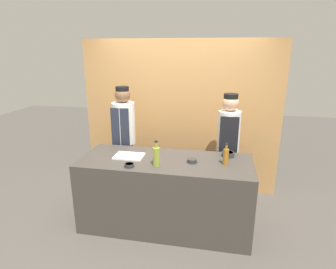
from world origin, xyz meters
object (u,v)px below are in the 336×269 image
at_px(bottle_oil, 156,156).
at_px(chef_left, 124,138).
at_px(chef_right, 228,146).
at_px(bottle_amber, 226,156).
at_px(sauce_bowl_yellow, 228,154).
at_px(sauce_bowl_white, 192,160).
at_px(sauce_bowl_green, 129,165).
at_px(cutting_board, 129,156).

relative_size(bottle_oil, chef_left, 0.18).
distance_m(bottle_oil, chef_right, 1.21).
xyz_separation_m(bottle_amber, chef_right, (0.04, 0.68, -0.10)).
relative_size(sauce_bowl_yellow, sauce_bowl_white, 1.36).
bearing_deg(chef_right, sauce_bowl_green, -139.96).
relative_size(bottle_oil, chef_right, 0.19).
relative_size(sauce_bowl_green, chef_left, 0.07).
bearing_deg(sauce_bowl_yellow, bottle_amber, -97.02).
distance_m(cutting_board, bottle_amber, 1.21).
bearing_deg(sauce_bowl_white, bottle_amber, 2.06).
xyz_separation_m(cutting_board, chef_right, (1.25, 0.65, -0.00)).
xyz_separation_m(sauce_bowl_yellow, chef_right, (0.00, 0.40, -0.03)).
xyz_separation_m(sauce_bowl_green, cutting_board, (-0.11, 0.31, -0.01)).
bearing_deg(bottle_oil, chef_right, 45.66).
xyz_separation_m(sauce_bowl_green, bottle_amber, (1.11, 0.28, 0.08)).
distance_m(bottle_oil, bottle_amber, 0.82).
bearing_deg(bottle_amber, sauce_bowl_green, -165.60).
distance_m(sauce_bowl_white, bottle_amber, 0.41).
bearing_deg(sauce_bowl_white, chef_left, 148.02).
relative_size(cutting_board, bottle_amber, 1.36).
height_order(sauce_bowl_green, bottle_amber, bottle_amber).
relative_size(sauce_bowl_white, cutting_board, 0.32).
xyz_separation_m(sauce_bowl_yellow, cutting_board, (-1.24, -0.25, -0.02)).
bearing_deg(sauce_bowl_white, sauce_bowl_green, -159.16).
bearing_deg(sauce_bowl_yellow, bottle_oil, -151.22).
relative_size(sauce_bowl_yellow, bottle_oil, 0.51).
height_order(cutting_board, bottle_oil, bottle_oil).
distance_m(sauce_bowl_yellow, chef_right, 0.40).
height_order(sauce_bowl_white, chef_right, chef_right).
xyz_separation_m(sauce_bowl_white, cutting_board, (-0.81, 0.04, -0.02)).
bearing_deg(chef_right, sauce_bowl_yellow, -90.31).
bearing_deg(bottle_oil, sauce_bowl_white, 22.66).
bearing_deg(bottle_oil, sauce_bowl_yellow, 28.78).
height_order(sauce_bowl_yellow, bottle_amber, bottle_amber).
relative_size(bottle_oil, bottle_amber, 1.15).
relative_size(sauce_bowl_yellow, chef_right, 0.09).
distance_m(cutting_board, bottle_oil, 0.47).
bearing_deg(bottle_amber, bottle_oil, -167.11).
bearing_deg(sauce_bowl_green, chef_left, 112.46).
bearing_deg(cutting_board, bottle_oil, -26.82).
height_order(sauce_bowl_yellow, bottle_oil, bottle_oil).
bearing_deg(bottle_amber, cutting_board, 178.96).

